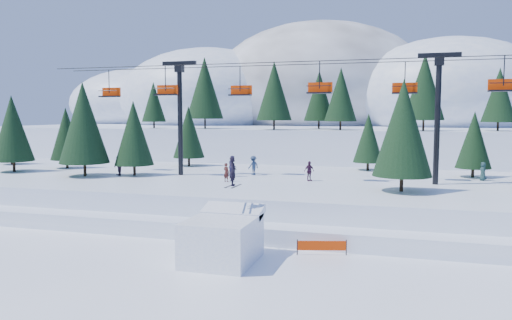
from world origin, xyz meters
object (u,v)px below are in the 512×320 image
(jump_kicker, at_px, (223,238))
(banner_far, at_px, (415,242))
(chairlift, at_px, (294,99))
(banner_near, at_px, (322,246))

(jump_kicker, bearing_deg, banner_far, 26.57)
(jump_kicker, xyz_separation_m, chairlift, (0.38, 16.48, 8.01))
(banner_near, relative_size, banner_far, 0.99)
(chairlift, height_order, banner_near, chairlift)
(jump_kicker, bearing_deg, chairlift, 88.68)
(chairlift, bearing_deg, jump_kicker, -91.32)
(jump_kicker, distance_m, banner_far, 11.36)
(chairlift, relative_size, banner_near, 16.65)
(chairlift, bearing_deg, banner_near, -71.40)
(chairlift, height_order, banner_far, chairlift)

